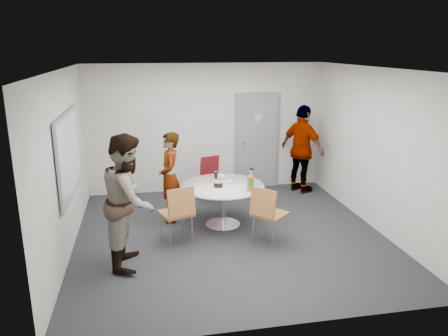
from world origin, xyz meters
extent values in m
plane|color=black|center=(0.00, 0.00, 0.00)|extent=(5.00, 5.00, 0.00)
plane|color=silver|center=(0.00, 0.00, 2.70)|extent=(5.00, 5.00, 0.00)
plane|color=#BAB7B1|center=(0.00, 2.50, 1.35)|extent=(5.00, 0.00, 5.00)
plane|color=#BAB7B1|center=(-2.50, 0.00, 1.35)|extent=(0.00, 5.00, 5.00)
plane|color=#BAB7B1|center=(2.50, 0.00, 1.35)|extent=(0.00, 5.00, 5.00)
plane|color=#BAB7B1|center=(0.00, -2.50, 1.35)|extent=(5.00, 0.00, 5.00)
cube|color=gray|center=(1.10, 2.47, 1.02)|extent=(0.90, 0.05, 2.05)
cube|color=gray|center=(1.10, 2.50, 1.02)|extent=(1.02, 0.04, 2.12)
cylinder|color=#B2BFC6|center=(1.10, 2.44, 1.55)|extent=(0.16, 0.01, 0.16)
cylinder|color=silver|center=(0.78, 2.41, 1.02)|extent=(0.04, 0.14, 0.04)
cube|color=gray|center=(-2.46, 0.20, 1.45)|extent=(0.03, 1.90, 1.25)
cube|color=white|center=(-2.44, 0.20, 1.45)|extent=(0.01, 1.78, 1.13)
cylinder|color=silver|center=(-0.04, 0.44, 0.72)|extent=(1.42, 1.42, 0.03)
cylinder|color=silver|center=(-0.04, 0.44, 0.36)|extent=(0.09, 0.09, 0.69)
cylinder|color=silver|center=(-0.04, 0.44, 0.01)|extent=(0.61, 0.61, 0.02)
cylinder|color=silver|center=(-0.14, 0.34, 0.74)|extent=(0.20, 0.20, 0.01)
cylinder|color=black|center=(-0.14, 0.34, 0.79)|extent=(0.15, 0.15, 0.08)
cylinder|color=white|center=(-0.14, 0.34, 0.84)|extent=(0.16, 0.16, 0.02)
cylinder|color=olive|center=(0.35, 0.05, 0.86)|extent=(0.11, 0.11, 0.25)
cylinder|color=#358133|center=(0.35, 0.05, 0.87)|extent=(0.11, 0.11, 0.09)
cone|color=olive|center=(0.35, 0.05, 1.01)|extent=(0.10, 0.10, 0.05)
cylinder|color=#4DA048|center=(0.35, 0.05, 1.05)|extent=(0.04, 0.04, 0.03)
imported|color=white|center=(0.00, 0.78, 0.78)|extent=(0.16, 0.16, 0.09)
cylinder|color=black|center=(-0.09, 0.85, 0.80)|extent=(0.05, 0.05, 0.12)
cylinder|color=silver|center=(0.52, 0.66, 0.83)|extent=(0.07, 0.07, 0.18)
cylinder|color=black|center=(0.52, 0.66, 0.93)|extent=(0.07, 0.07, 0.03)
cube|color=#D16882|center=(-0.34, 0.78, 0.75)|extent=(0.15, 0.13, 0.02)
ellipsoid|color=white|center=(0.10, 0.54, 0.75)|extent=(0.16, 0.16, 0.03)
cube|color=brown|center=(-0.89, -0.09, 0.49)|extent=(0.58, 0.58, 0.04)
cube|color=brown|center=(-0.82, -0.30, 0.74)|extent=(0.45, 0.23, 0.44)
cylinder|color=silver|center=(-0.77, 0.14, 0.25)|extent=(0.02, 0.02, 0.49)
cylinder|color=silver|center=(-1.13, 0.03, 0.25)|extent=(0.02, 0.02, 0.49)
cylinder|color=silver|center=(-0.66, -0.21, 0.25)|extent=(0.02, 0.02, 0.49)
cylinder|color=silver|center=(-1.01, -0.33, 0.25)|extent=(0.02, 0.02, 0.49)
cube|color=brown|center=(0.56, -0.39, 0.49)|extent=(0.64, 0.64, 0.04)
cube|color=brown|center=(0.40, -0.53, 0.74)|extent=(0.36, 0.39, 0.44)
cylinder|color=silver|center=(0.82, -0.41, 0.24)|extent=(0.02, 0.02, 0.49)
cylinder|color=silver|center=(0.57, -0.13, 0.24)|extent=(0.02, 0.02, 0.49)
cylinder|color=silver|center=(0.54, -0.65, 0.24)|extent=(0.02, 0.02, 0.49)
cylinder|color=silver|center=(0.30, -0.37, 0.24)|extent=(0.02, 0.02, 0.49)
cube|color=maroon|center=(0.02, 1.68, 0.46)|extent=(0.55, 0.55, 0.04)
cube|color=maroon|center=(-0.05, 1.87, 0.70)|extent=(0.42, 0.22, 0.41)
cylinder|color=silver|center=(-0.09, 1.46, 0.23)|extent=(0.02, 0.02, 0.46)
cylinder|color=silver|center=(0.24, 1.57, 0.23)|extent=(0.02, 0.02, 0.46)
cylinder|color=silver|center=(-0.20, 1.79, 0.23)|extent=(0.02, 0.02, 0.46)
cylinder|color=silver|center=(0.13, 1.90, 0.23)|extent=(0.02, 0.02, 0.46)
imported|color=#A5C6EA|center=(-0.91, 0.84, 0.80)|extent=(0.40, 0.59, 1.61)
imported|color=white|center=(-1.58, -0.65, 0.95)|extent=(0.81, 1.00, 1.90)
imported|color=black|center=(1.95, 1.95, 0.93)|extent=(0.94, 1.17, 1.86)
camera|label=1|loc=(-1.35, -6.54, 3.03)|focal=35.00mm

